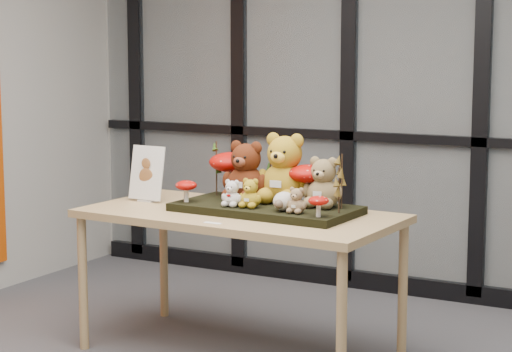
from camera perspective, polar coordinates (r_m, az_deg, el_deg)
The scene contains 22 objects.
room_shell at distance 3.86m, azimuth -2.35°, elevation 8.42°, with size 5.00×5.00×5.00m.
glass_partition at distance 6.12m, azimuth 9.65°, elevation 5.71°, with size 4.90×0.06×2.78m.
display_table at distance 4.91m, azimuth -1.01°, elevation -2.99°, with size 1.70×0.91×0.78m.
diorama_tray at distance 4.89m, azimuth 0.62°, elevation -2.02°, with size 0.96×0.48×0.04m, color black.
bear_pooh_yellow at distance 4.93m, azimuth 1.79°, elevation 0.72°, with size 0.31×0.28×0.41m, color #B0871C, non-canonical shape.
bear_brown_medium at distance 4.99m, azimuth -0.61°, elevation 0.51°, with size 0.27×0.25×0.36m, color #4B1C0B, non-canonical shape.
bear_tan_back at distance 4.80m, azimuth 4.18°, elevation -0.22°, with size 0.22×0.20×0.29m, color olive, non-canonical shape.
bear_small_yellow at distance 4.78m, azimuth -0.33°, elevation -0.96°, with size 0.13×0.12×0.17m, color #B2911C, non-canonical shape.
bear_white_bow at distance 4.82m, azimuth -1.47°, elevation -0.97°, with size 0.12×0.11×0.16m, color silver, non-canonical shape.
bear_beige_small at distance 4.63m, azimuth 2.52°, elevation -1.42°, with size 0.11×0.10×0.14m, color #8E714D, non-canonical shape.
plush_cream_hedgehog at distance 4.69m, azimuth 1.73°, elevation -1.51°, with size 0.08×0.08×0.11m, color beige, non-canonical shape.
mushroom_back_left at distance 5.17m, azimuth -1.57°, elevation 0.27°, with size 0.24×0.24×0.27m, color #9F0A05, non-canonical shape.
mushroom_back_right at distance 4.88m, azimuth 3.21°, elevation -0.41°, with size 0.21×0.21×0.23m, color #9F0A05, non-canonical shape.
mushroom_front_left at distance 4.97m, azimuth -4.32°, elevation -0.87°, with size 0.12×0.12×0.13m, color #9F0A05, non-canonical shape.
mushroom_front_right at distance 4.54m, azimuth 3.87°, elevation -1.81°, with size 0.10×0.10×0.11m, color #9F0A05, non-canonical shape.
sprig_green_far_left at distance 5.17m, azimuth -2.45°, elevation 0.48°, with size 0.05×0.05×0.31m, color black, non-canonical shape.
sprig_green_mid_left at distance 5.14m, azimuth -0.83°, elevation 0.24°, with size 0.05×0.05×0.27m, color black, non-canonical shape.
sprig_dry_far_right at distance 4.77m, azimuth 5.30°, elevation -0.33°, with size 0.05×0.05×0.28m, color brown, non-canonical shape.
sprig_dry_mid_right at distance 4.64m, azimuth 5.13°, elevation -0.88°, with size 0.05×0.05×0.23m, color brown, non-canonical shape.
sprig_green_centre at distance 5.07m, azimuth 0.88°, elevation -0.30°, with size 0.05×0.05×0.20m, color black, non-canonical shape.
sign_holder at distance 5.25m, azimuth -6.74°, elevation 0.03°, with size 0.22×0.07×0.31m.
label_card at distance 4.60m, azimuth -2.68°, elevation -2.91°, with size 0.09×0.03×0.00m, color white.
Camera 1 is at (1.98, -3.32, 1.65)m, focal length 65.00 mm.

